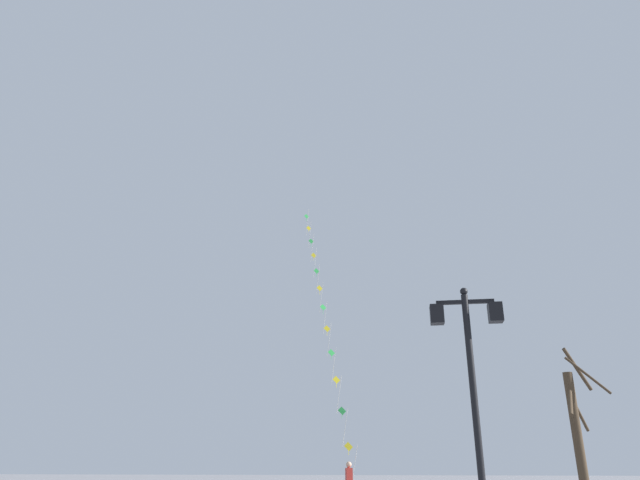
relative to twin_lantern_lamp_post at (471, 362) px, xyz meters
name	(u,v)px	position (x,y,z in m)	size (l,w,h in m)	color
twin_lantern_lamp_post	(471,362)	(0.00, 0.00, 0.00)	(1.47, 0.28, 5.08)	black
kite_train	(323,307)	(-5.98, 21.48, 6.99)	(5.28, 16.90, 20.50)	brown
bare_tree	(579,438)	(3.54, 6.29, -1.20)	(1.52, 1.87, 4.91)	#423323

